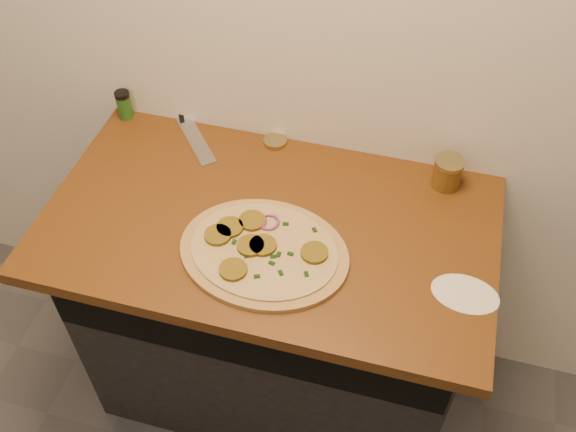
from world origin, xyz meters
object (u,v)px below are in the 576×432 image
(salsa_jar, at_px, (447,173))
(spice_shaker, at_px, (124,105))
(chefs_knife, at_px, (185,121))
(pizza, at_px, (263,250))

(salsa_jar, distance_m, spice_shaker, 0.99)
(chefs_knife, xyz_separation_m, salsa_jar, (0.80, -0.06, 0.04))
(chefs_knife, distance_m, salsa_jar, 0.80)
(salsa_jar, xyz_separation_m, spice_shaker, (-0.99, 0.04, 0.00))
(pizza, distance_m, chefs_knife, 0.58)
(pizza, relative_size, salsa_jar, 5.16)
(salsa_jar, bearing_deg, spice_shaker, 177.53)
(pizza, xyz_separation_m, chefs_knife, (-0.38, 0.43, -0.00))
(pizza, bearing_deg, chefs_knife, 131.20)
(chefs_knife, bearing_deg, spice_shaker, -173.75)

